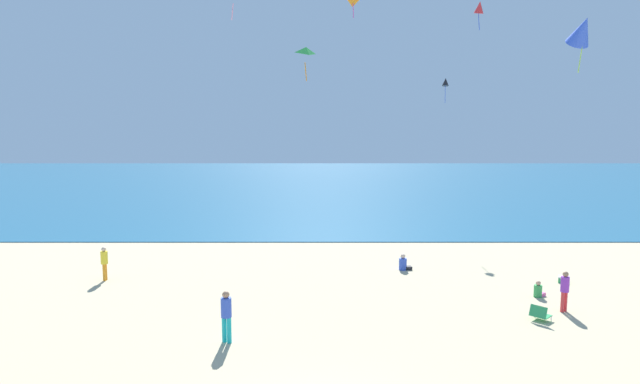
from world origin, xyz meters
TOP-DOWN VIEW (x-y plane):
  - ground_plane at (0.00, 10.00)m, footprint 120.00×120.00m
  - ocean_water at (0.00, 49.71)m, footprint 120.00×60.00m
  - beach_chair_mid_beach at (7.71, 7.34)m, footprint 0.83×0.83m
  - cooler_box at (10.57, 11.94)m, footprint 0.49×0.53m
  - person_0 at (-2.89, 5.51)m, footprint 0.44×0.44m
  - person_2 at (-9.39, 12.23)m, footprint 0.31×0.31m
  - person_3 at (8.98, 8.29)m, footprint 0.41×0.41m
  - person_5 at (3.98, 13.93)m, footprint 0.64×0.41m
  - person_6 at (8.73, 9.98)m, footprint 0.59×0.52m
  - kite_green at (-0.41, 7.23)m, footprint 0.72×0.68m
  - kite_blue at (9.79, 9.88)m, footprint 1.01×1.38m
  - kite_black at (7.88, 23.46)m, footprint 0.56×0.61m
  - kite_red at (7.19, 14.25)m, footprint 0.58×0.63m

SIDE VIEW (x-z plane):
  - ground_plane at x=0.00m, z-range 0.00..0.00m
  - ocean_water at x=0.00m, z-range 0.00..0.05m
  - cooler_box at x=10.57m, z-range 0.00..0.27m
  - person_6 at x=8.73m, z-range -0.09..0.57m
  - beach_chair_mid_beach at x=7.71m, z-range -0.02..0.55m
  - person_5 at x=3.98m, z-range -0.10..0.67m
  - person_2 at x=-9.39m, z-range 0.12..1.61m
  - person_3 at x=8.98m, z-range 0.12..1.63m
  - person_0 at x=-2.89m, z-range 0.13..1.80m
  - kite_green at x=-0.41m, z-range 8.64..9.78m
  - kite_black at x=7.88m, z-range 8.60..10.18m
  - kite_blue at x=9.79m, z-range 9.17..11.36m
  - kite_red at x=7.19m, z-range 11.35..12.64m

